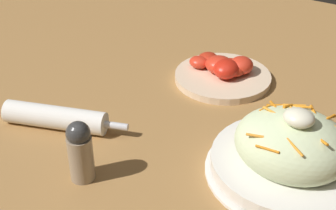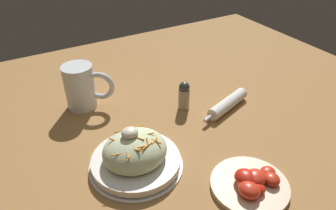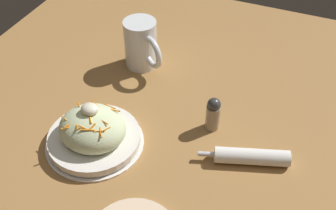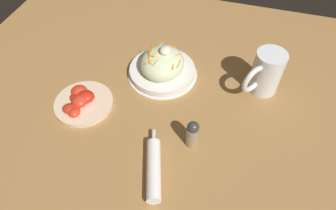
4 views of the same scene
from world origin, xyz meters
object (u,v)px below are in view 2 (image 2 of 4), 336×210
(salad_plate, at_px, (135,155))
(napkin_roll, at_px, (228,104))
(salt_shaker, at_px, (185,95))
(tomato_plate, at_px, (251,183))
(beer_mug, at_px, (81,88))

(salad_plate, relative_size, napkin_roll, 1.15)
(salad_plate, xyz_separation_m, salt_shaker, (0.23, 0.15, 0.01))
(salad_plate, height_order, tomato_plate, salad_plate)
(napkin_roll, distance_m, salt_shaker, 0.13)
(salad_plate, xyz_separation_m, tomato_plate, (0.19, -0.19, -0.02))
(salt_shaker, bearing_deg, beer_mug, 148.46)
(beer_mug, height_order, tomato_plate, beer_mug)
(napkin_roll, bearing_deg, tomato_plate, -119.32)
(tomato_plate, distance_m, salt_shaker, 0.34)
(beer_mug, height_order, napkin_roll, beer_mug)
(salad_plate, height_order, beer_mug, beer_mug)
(tomato_plate, bearing_deg, salt_shaker, 82.69)
(napkin_roll, distance_m, tomato_plate, 0.31)
(salad_plate, xyz_separation_m, napkin_roll, (0.34, 0.08, -0.02))
(salad_plate, relative_size, tomato_plate, 1.29)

